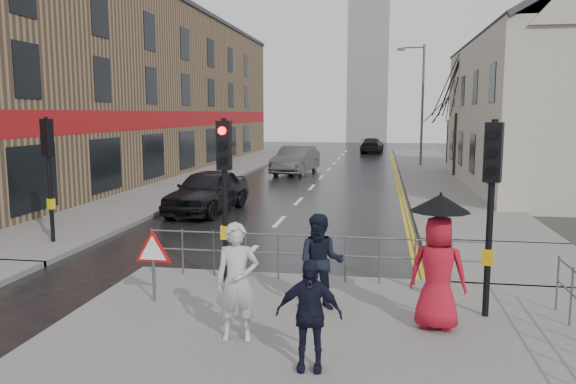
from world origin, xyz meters
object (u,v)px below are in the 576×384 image
(car_parked, at_px, (207,191))
(car_mid, at_px, (296,160))
(pedestrian_d, at_px, (309,314))
(pedestrian_b, at_px, (321,262))
(pedestrian_a, at_px, (237,282))
(pedestrian_with_umbrella, at_px, (438,259))

(car_parked, relative_size, car_mid, 0.91)
(pedestrian_d, height_order, car_parked, pedestrian_d)
(pedestrian_b, xyz_separation_m, pedestrian_d, (0.10, -2.41, -0.09))
(pedestrian_a, distance_m, pedestrian_d, 1.50)
(pedestrian_with_umbrella, relative_size, car_parked, 0.48)
(pedestrian_a, xyz_separation_m, pedestrian_d, (1.23, -0.84, -0.14))
(pedestrian_a, bearing_deg, car_mid, 87.16)
(pedestrian_a, distance_m, car_parked, 12.33)
(car_parked, height_order, car_mid, car_mid)
(pedestrian_a, xyz_separation_m, pedestrian_with_umbrella, (3.10, 0.97, 0.25))
(pedestrian_with_umbrella, height_order, pedestrian_d, pedestrian_with_umbrella)
(car_parked, bearing_deg, pedestrian_d, -59.62)
(pedestrian_b, xyz_separation_m, pedestrian_with_umbrella, (1.97, -0.60, 0.30))
(pedestrian_b, relative_size, car_mid, 0.34)
(pedestrian_d, xyz_separation_m, car_parked, (-5.38, 12.45, -0.13))
(pedestrian_b, bearing_deg, pedestrian_d, -87.66)
(pedestrian_d, bearing_deg, pedestrian_with_umbrella, 40.78)
(pedestrian_b, xyz_separation_m, car_mid, (-4.07, 23.75, -0.17))
(pedestrian_with_umbrella, xyz_separation_m, car_mid, (-6.04, 24.35, -0.47))
(pedestrian_a, height_order, pedestrian_d, pedestrian_a)
(pedestrian_with_umbrella, xyz_separation_m, car_parked, (-7.25, 10.64, -0.52))
(pedestrian_a, height_order, car_parked, pedestrian_a)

